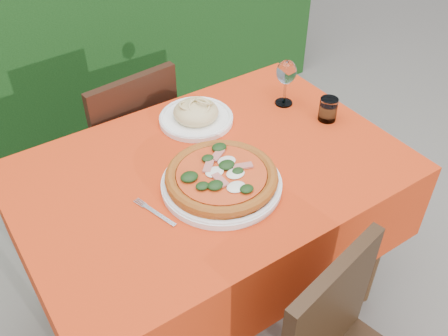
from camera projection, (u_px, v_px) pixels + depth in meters
ground at (214, 301)px, 2.13m from camera, size 60.00×60.00×0.00m
dining_table at (211, 200)px, 1.74m from camera, size 1.26×0.86×0.75m
chair_far at (129, 144)px, 2.16m from camera, size 0.42×0.42×0.86m
pizza_plate at (222, 179)px, 1.55m from camera, size 0.44×0.44×0.07m
pasta_plate at (196, 115)px, 1.83m from camera, size 0.27×0.27×0.08m
water_glass at (328, 110)px, 1.83m from camera, size 0.07×0.07×0.09m
wine_glass at (286, 74)px, 1.85m from camera, size 0.08×0.08×0.19m
fork at (159, 215)px, 1.47m from camera, size 0.07×0.18×0.00m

